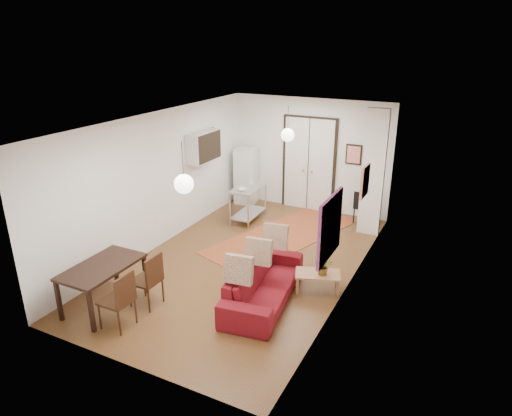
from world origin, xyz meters
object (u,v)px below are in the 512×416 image
at_px(black_side_chair, 364,203).
at_px(dining_table, 102,270).
at_px(coffee_table, 318,275).
at_px(kitchen_counter, 248,199).
at_px(dining_chair_near, 149,273).
at_px(dining_chair_far, 120,293).
at_px(sofa, 264,283).
at_px(fridge, 246,176).

bearing_deg(black_side_chair, dining_table, 70.23).
relative_size(coffee_table, kitchen_counter, 0.78).
xyz_separation_m(kitchen_counter, dining_chair_near, (0.22, -4.09, 0.01)).
xyz_separation_m(kitchen_counter, black_side_chair, (2.59, 1.18, -0.07)).
bearing_deg(dining_chair_near, dining_chair_far, -0.44).
height_order(sofa, kitchen_counter, kitchen_counter).
distance_m(coffee_table, kitchen_counter, 3.64).
bearing_deg(dining_chair_far, coffee_table, 133.12).
distance_m(dining_table, black_side_chair, 6.44).
bearing_deg(kitchen_counter, black_side_chair, 22.24).
distance_m(sofa, coffee_table, 1.02).
bearing_deg(coffee_table, dining_chair_far, -136.44).
bearing_deg(sofa, kitchen_counter, 23.63).
xyz_separation_m(sofa, fridge, (-2.59, 4.27, 0.43)).
distance_m(kitchen_counter, dining_chair_near, 4.10).
relative_size(coffee_table, fridge, 0.59).
xyz_separation_m(kitchen_counter, dining_table, (-0.38, -4.54, 0.14)).
xyz_separation_m(coffee_table, dining_table, (-3.06, -2.09, 0.38)).
height_order(kitchen_counter, dining_table, kitchen_counter).
distance_m(kitchen_counter, dining_table, 4.55).
bearing_deg(dining_chair_far, kitchen_counter, -177.80).
bearing_deg(dining_table, dining_chair_far, -22.97).
bearing_deg(fridge, coffee_table, -54.93).
bearing_deg(black_side_chair, sofa, 89.27).
bearing_deg(kitchen_counter, fridge, 117.98).
bearing_deg(sofa, fridge, 23.26).
bearing_deg(dining_chair_near, black_side_chair, 155.33).
relative_size(dining_table, black_side_chair, 1.71).
distance_m(coffee_table, dining_chair_far, 3.40).
relative_size(dining_table, dining_chair_near, 1.46).
xyz_separation_m(sofa, black_side_chair, (0.64, 4.34, 0.15)).
height_order(fridge, black_side_chair, fridge).
height_order(dining_chair_far, black_side_chair, dining_chair_far).
height_order(kitchen_counter, black_side_chair, kitchen_counter).
height_order(sofa, dining_chair_far, dining_chair_far).
height_order(coffee_table, dining_chair_near, dining_chair_near).
bearing_deg(kitchen_counter, dining_chair_near, -89.12).
relative_size(kitchen_counter, black_side_chair, 1.40).
relative_size(sofa, dining_chair_near, 2.35).
relative_size(dining_chair_near, black_side_chair, 1.17).
relative_size(kitchen_counter, dining_chair_near, 1.20).
relative_size(coffee_table, black_side_chair, 1.10).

